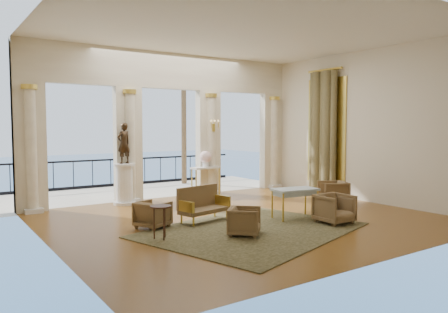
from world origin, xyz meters
TOP-DOWN VIEW (x-y plane):
  - floor at (0.00, 0.00)m, footprint 9.00×9.00m
  - room_walls at (0.00, -1.12)m, footprint 9.00×9.00m
  - arcade at (-0.00, 3.82)m, footprint 9.00×0.56m
  - terrace at (0.00, 5.80)m, footprint 10.00×3.60m
  - balustrade at (0.00, 7.40)m, footprint 9.00×0.06m
  - palm_tree at (2.00, 6.60)m, footprint 2.00×2.00m
  - curtain at (4.28, 1.50)m, footprint 0.33×1.40m
  - window_frame at (4.47, 1.50)m, footprint 0.04×1.60m
  - wall_sconce at (1.40, 3.51)m, footprint 0.30×0.11m
  - rug at (-0.56, -1.05)m, footprint 5.24×4.58m
  - armchair_a at (-0.96, -1.31)m, footprint 0.86×0.86m
  - armchair_b at (1.43, -1.59)m, footprint 0.74×0.70m
  - armchair_c at (3.27, 0.10)m, footprint 0.95×0.97m
  - armchair_d at (-2.23, 0.37)m, footprint 0.81×0.83m
  - settee at (-0.99, 0.32)m, footprint 1.34×0.78m
  - game_table at (1.04, -0.68)m, footprint 1.16×0.75m
  - pedestal at (-1.67, 3.50)m, footprint 0.64×0.64m
  - statue at (-1.67, 3.50)m, footprint 0.49×0.39m
  - console_table at (1.11, 3.55)m, footprint 1.02×0.49m
  - urn at (1.11, 3.55)m, footprint 0.39×0.39m
  - side_table at (-2.53, -0.65)m, footprint 0.42×0.42m

SIDE VIEW (x-z plane):
  - terrace at x=0.00m, z-range -0.10..0.00m
  - floor at x=0.00m, z-range 0.00..0.00m
  - rug at x=-0.56m, z-range 0.00..0.02m
  - armchair_a at x=-0.96m, z-range 0.00..0.65m
  - armchair_d at x=-2.23m, z-range 0.00..0.66m
  - armchair_c at x=3.27m, z-range 0.00..0.75m
  - armchair_b at x=1.43m, z-range 0.00..0.75m
  - balustrade at x=0.00m, z-range -0.11..0.92m
  - settee at x=-0.99m, z-range 0.00..0.83m
  - pedestal at x=-1.67m, z-range -0.02..1.16m
  - side_table at x=-2.53m, z-range 0.24..0.93m
  - game_table at x=1.04m, z-range 0.29..1.03m
  - console_table at x=1.11m, z-range 0.31..1.25m
  - urn at x=1.11m, z-range 0.97..1.49m
  - statue at x=-1.67m, z-range 1.18..2.34m
  - curtain at x=4.28m, z-range -0.03..4.06m
  - window_frame at x=4.47m, z-range 0.40..3.80m
  - wall_sconce at x=1.40m, z-range 2.06..2.40m
  - arcade at x=0.00m, z-range 0.33..4.83m
  - room_walls at x=0.00m, z-range -1.62..7.38m
  - palm_tree at x=2.00m, z-range 1.84..6.34m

